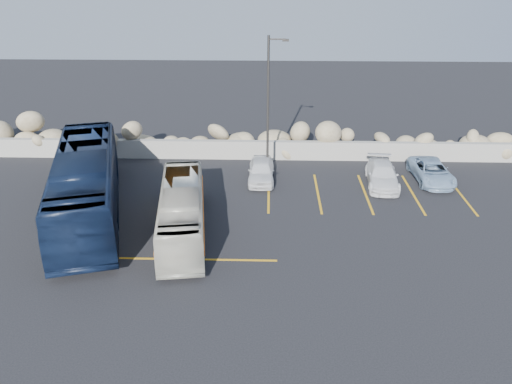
{
  "coord_description": "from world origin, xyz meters",
  "views": [
    {
      "loc": [
        2.61,
        -17.8,
        11.82
      ],
      "look_at": [
        1.99,
        4.0,
        1.44
      ],
      "focal_mm": 35.0,
      "sensor_mm": 36.0,
      "label": 1
    }
  ],
  "objects_px": {
    "tour_coach": "(86,184)",
    "car_d": "(432,172)",
    "car_c": "(382,175)",
    "vintage_bus": "(182,211)",
    "lamppost": "(269,104)",
    "car_a": "(261,170)"
  },
  "relations": [
    {
      "from": "car_a",
      "to": "car_c",
      "type": "xyz_separation_m",
      "value": [
        6.85,
        -0.39,
        -0.03
      ]
    },
    {
      "from": "lamppost",
      "to": "car_a",
      "type": "height_order",
      "value": "lamppost"
    },
    {
      "from": "lamppost",
      "to": "car_c",
      "type": "height_order",
      "value": "lamppost"
    },
    {
      "from": "lamppost",
      "to": "vintage_bus",
      "type": "bearing_deg",
      "value": -119.23
    },
    {
      "from": "tour_coach",
      "to": "car_d",
      "type": "height_order",
      "value": "tour_coach"
    },
    {
      "from": "car_c",
      "to": "lamppost",
      "type": "bearing_deg",
      "value": 173.89
    },
    {
      "from": "car_c",
      "to": "vintage_bus",
      "type": "bearing_deg",
      "value": -145.93
    },
    {
      "from": "tour_coach",
      "to": "car_c",
      "type": "bearing_deg",
      "value": -1.06
    },
    {
      "from": "lamppost",
      "to": "car_c",
      "type": "bearing_deg",
      "value": -11.08
    },
    {
      "from": "vintage_bus",
      "to": "car_d",
      "type": "distance_m",
      "value": 14.81
    },
    {
      "from": "tour_coach",
      "to": "car_d",
      "type": "relative_size",
      "value": 2.9
    },
    {
      "from": "lamppost",
      "to": "car_d",
      "type": "bearing_deg",
      "value": -3.97
    },
    {
      "from": "tour_coach",
      "to": "car_a",
      "type": "relative_size",
      "value": 3.29
    },
    {
      "from": "lamppost",
      "to": "car_a",
      "type": "bearing_deg",
      "value": -114.53
    },
    {
      "from": "car_c",
      "to": "tour_coach",
      "type": "bearing_deg",
      "value": -160.23
    },
    {
      "from": "tour_coach",
      "to": "car_d",
      "type": "distance_m",
      "value": 18.94
    },
    {
      "from": "car_a",
      "to": "tour_coach",
      "type": "bearing_deg",
      "value": -152.22
    },
    {
      "from": "car_c",
      "to": "car_d",
      "type": "bearing_deg",
      "value": 16.66
    },
    {
      "from": "tour_coach",
      "to": "car_c",
      "type": "xyz_separation_m",
      "value": [
        15.37,
        4.06,
        -1.07
      ]
    },
    {
      "from": "vintage_bus",
      "to": "car_c",
      "type": "xyz_separation_m",
      "value": [
        10.39,
        5.78,
        -0.55
      ]
    },
    {
      "from": "lamppost",
      "to": "car_a",
      "type": "distance_m",
      "value": 3.8
    },
    {
      "from": "tour_coach",
      "to": "car_c",
      "type": "height_order",
      "value": "tour_coach"
    }
  ]
}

